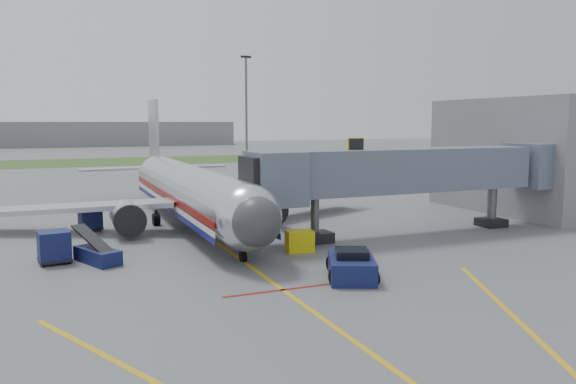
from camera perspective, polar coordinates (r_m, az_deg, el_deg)
name	(u,v)px	position (r m, az deg, el deg)	size (l,w,h in m)	color
ground	(255,270)	(30.71, -3.39, -7.89)	(400.00, 400.00, 0.00)	#565659
grass_strip	(105,162)	(118.65, -18.12, 2.94)	(300.00, 25.00, 0.01)	#2D4C1E
apron_markings	(314,312)	(24.16, 2.62, -12.09)	(21.52, 50.00, 0.01)	gold
airliner	(189,190)	(44.65, -9.98, 0.19)	(32.10, 35.67, 10.25)	silver
jet_bridge	(403,172)	(40.20, 11.63, 2.01)	(25.30, 4.00, 6.90)	slate
terminal	(531,155)	(55.14, 23.49, 3.47)	(10.00, 16.00, 10.00)	slate
light_mast_right	(246,107)	(108.75, -4.26, 8.60)	(2.00, 0.44, 20.40)	#595B60
distant_terminal	(50,134)	(198.01, -23.06, 5.42)	(120.00, 14.00, 8.00)	slate
pushback_tug	(351,266)	(29.07, 6.47, -7.49)	(3.54, 4.26, 1.53)	#0D193C
baggage_cart_a	(54,247)	(34.53, -22.66, -5.16)	(1.90, 1.90, 1.83)	#0D193C
baggage_cart_c	(90,219)	(43.89, -19.45, -2.62)	(1.75, 1.75, 1.63)	#0D193C
belt_loader	(97,254)	(33.86, -18.81, -6.01)	(2.57, 4.06, 1.94)	#0D193C
ground_power_cart	(300,241)	(34.71, 1.18, -5.02)	(1.77, 1.30, 1.31)	#D5C30C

